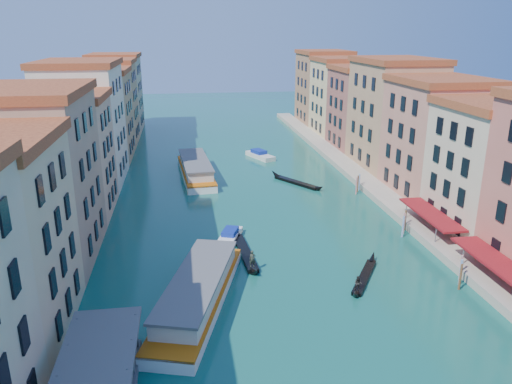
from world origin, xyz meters
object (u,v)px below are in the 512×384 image
gondola_fore (245,251)px  gondola_right (364,276)px  vaporetto_far (196,169)px  vaporetto_near (198,292)px

gondola_fore → gondola_right: (11.95, -8.17, -0.04)m
vaporetto_far → gondola_right: vaporetto_far is taller
vaporetto_near → gondola_fore: 12.31m
vaporetto_near → gondola_fore: size_ratio=1.58×
vaporetto_near → gondola_fore: (5.96, 10.73, -0.95)m
vaporetto_near → vaporetto_far: size_ratio=0.97×
vaporetto_near → gondola_right: size_ratio=2.21×
vaporetto_far → gondola_fore: (4.75, -34.78, -1.01)m
vaporetto_far → gondola_right: bearing=-73.1°
vaporetto_near → gondola_fore: bearing=77.4°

